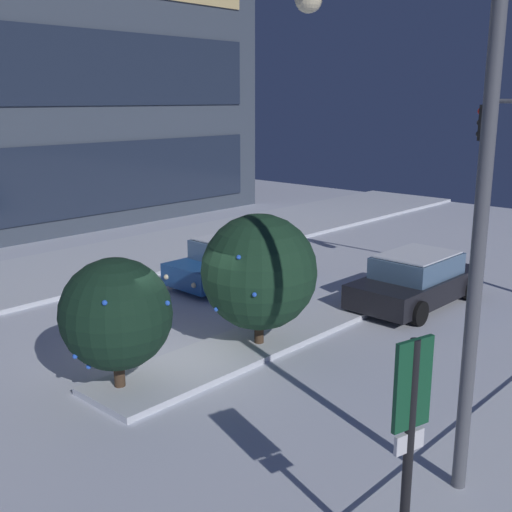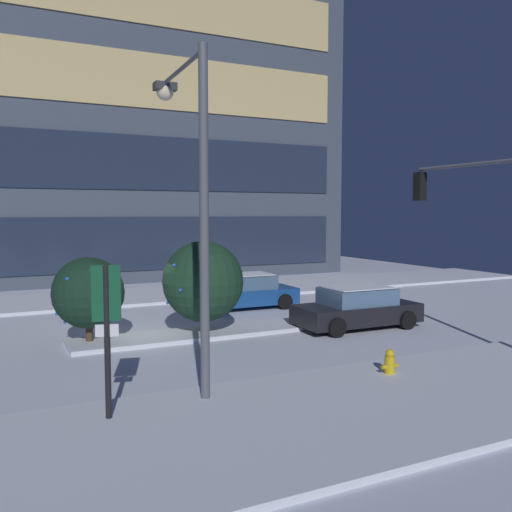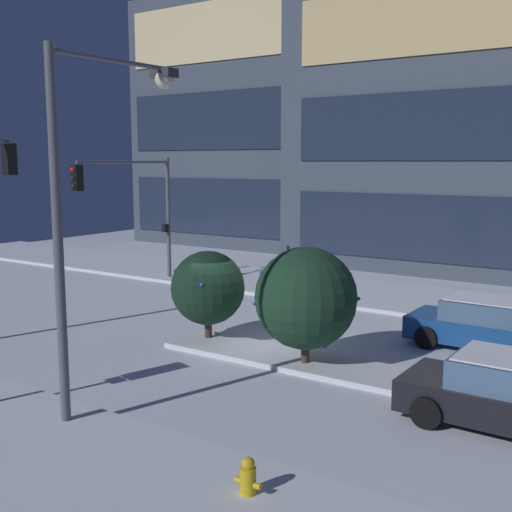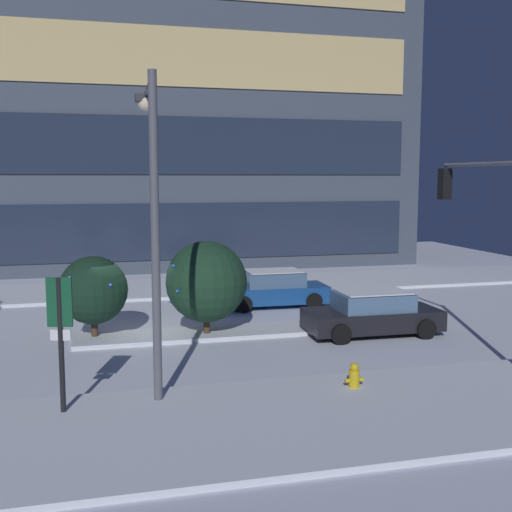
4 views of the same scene
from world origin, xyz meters
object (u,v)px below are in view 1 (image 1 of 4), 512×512
Objects in this scene: street_lamp_arched at (422,152)px; decorated_tree_left_of_median at (259,272)px; car_near at (416,280)px; decorated_tree_median at (116,314)px; parking_info_sign at (410,431)px; car_far at (233,261)px.

street_lamp_arched is 6.34m from decorated_tree_left_of_median.
street_lamp_arched reaches higher than car_near.
decorated_tree_left_of_median reaches higher than decorated_tree_median.
parking_info_sign is 6.80m from decorated_tree_median.
car_far is 5.71m from decorated_tree_left_of_median.
decorated_tree_median is 3.64m from decorated_tree_left_of_median.
street_lamp_arched is at bearing -46.13° from parking_info_sign.
car_far is at bearing -22.05° from parking_info_sign.
street_lamp_arched reaches higher than decorated_tree_left_of_median.
decorated_tree_left_of_median reaches higher than parking_info_sign.
parking_info_sign is (-2.14, -1.21, -2.98)m from street_lamp_arched.
car_far is at bearing -29.17° from street_lamp_arched.
car_near is 11.14m from parking_info_sign.
car_far is 13.26m from parking_info_sign.
car_far is 0.59× the size of street_lamp_arched.
car_near is at bearing -60.13° from street_lamp_arched.
street_lamp_arched is 2.37× the size of decorated_tree_left_of_median.
street_lamp_arched is at bearing -75.58° from decorated_tree_median.
street_lamp_arched is 2.43× the size of parking_info_sign.
decorated_tree_median reaches higher than car_near.
parking_info_sign is at bearing -124.48° from decorated_tree_left_of_median.
decorated_tree_left_of_median is at bearing 52.10° from car_far.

